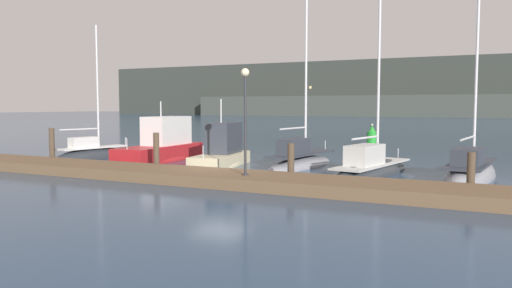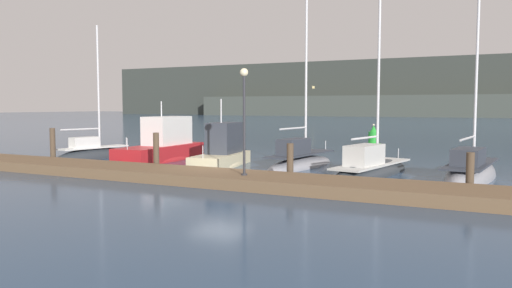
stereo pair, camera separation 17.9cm
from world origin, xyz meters
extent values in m
plane|color=navy|center=(0.00, 0.00, 0.00)|extent=(400.00, 400.00, 0.00)
cube|color=brown|center=(0.00, -1.71, 0.23)|extent=(29.09, 2.80, 0.45)
cylinder|color=#4C3D2D|center=(-10.28, -0.06, 0.98)|extent=(0.28, 0.28, 1.96)
cylinder|color=#4C3D2D|center=(-3.43, -0.06, 0.94)|extent=(0.28, 0.28, 1.88)
cylinder|color=#4C3D2D|center=(3.43, -0.06, 0.80)|extent=(0.28, 0.28, 1.60)
cylinder|color=#4C3D2D|center=(10.28, -0.06, 0.76)|extent=(0.28, 0.28, 1.51)
ellipsoid|color=#2D3338|center=(-10.57, 3.21, 0.00)|extent=(2.14, 5.30, 1.30)
cube|color=silver|center=(-10.57, 3.21, 0.67)|extent=(1.80, 4.46, 0.08)
cube|color=silver|center=(-10.69, 2.60, 1.01)|extent=(1.00, 1.76, 0.61)
cylinder|color=silver|center=(-10.49, 3.62, 4.29)|extent=(0.12, 0.12, 7.24)
cylinder|color=silver|center=(-10.74, 2.37, 1.79)|extent=(0.59, 2.51, 0.09)
cylinder|color=silver|center=(-10.10, 5.55, 0.92)|extent=(0.04, 0.04, 0.50)
ellipsoid|color=red|center=(-6.43, 4.23, 0.00)|extent=(2.53, 7.22, 1.14)
cube|color=red|center=(-6.43, 4.23, 0.44)|extent=(2.32, 6.50, 0.87)
cube|color=silver|center=(-6.46, 4.94, 1.70)|extent=(1.65, 3.20, 1.65)
cube|color=black|center=(-6.52, 6.37, 1.94)|extent=(1.35, 0.36, 0.73)
cylinder|color=silver|center=(-6.43, 4.37, 2.96)|extent=(0.07, 0.07, 0.88)
cylinder|color=silver|center=(-6.30, 1.24, 1.17)|extent=(0.04, 0.04, 0.60)
ellipsoid|color=beige|center=(-1.86, 3.28, 0.00)|extent=(2.52, 5.46, 1.07)
cube|color=beige|center=(-1.86, 3.28, 0.33)|extent=(2.30, 4.92, 0.65)
cube|color=#333842|center=(-1.93, 3.80, 1.46)|extent=(1.54, 2.46, 1.61)
cube|color=black|center=(-2.08, 4.85, 1.70)|extent=(1.12, 0.45, 0.71)
cylinder|color=silver|center=(-1.87, 3.39, 2.88)|extent=(0.07, 0.07, 1.23)
cylinder|color=silver|center=(-1.55, 1.09, 0.95)|extent=(0.04, 0.04, 0.60)
ellipsoid|color=gray|center=(2.06, 4.70, 0.00)|extent=(2.23, 6.55, 1.10)
cube|color=#333842|center=(2.06, 4.70, 0.70)|extent=(1.87, 5.50, 0.08)
cube|color=#333842|center=(1.97, 3.94, 1.13)|extent=(1.13, 2.14, 0.78)
cylinder|color=silver|center=(2.12, 5.21, 5.24)|extent=(0.12, 0.12, 9.09)
cylinder|color=silver|center=(1.97, 3.91, 2.03)|extent=(0.39, 2.62, 0.09)
cylinder|color=silver|center=(2.41, 7.64, 0.95)|extent=(0.04, 0.04, 0.50)
ellipsoid|color=#2D3338|center=(5.97, 3.59, 0.00)|extent=(2.97, 7.16, 1.32)
cube|color=silver|center=(5.97, 3.59, 0.49)|extent=(2.50, 6.02, 0.08)
cube|color=silver|center=(5.82, 2.77, 0.98)|extent=(1.42, 2.38, 0.90)
cylinder|color=silver|center=(6.07, 4.14, 4.91)|extent=(0.12, 0.12, 8.84)
cylinder|color=silver|center=(5.83, 2.83, 1.73)|extent=(0.58, 2.63, 0.09)
cylinder|color=silver|center=(6.56, 6.74, 0.74)|extent=(0.04, 0.04, 0.50)
ellipsoid|color=gray|center=(10.11, 4.28, 0.00)|extent=(2.54, 6.91, 1.66)
cube|color=#333842|center=(10.11, 4.28, 0.65)|extent=(2.13, 5.81, 0.08)
cube|color=#333842|center=(10.02, 3.47, 1.03)|extent=(1.31, 2.27, 0.68)
cylinder|color=silver|center=(10.17, 4.81, 5.24)|extent=(0.12, 0.12, 9.19)
cylinder|color=silver|center=(9.99, 3.27, 1.81)|extent=(0.44, 3.10, 0.09)
cylinder|color=silver|center=(10.45, 7.37, 0.90)|extent=(0.04, 0.04, 0.50)
cylinder|color=green|center=(2.07, 20.64, 0.08)|extent=(1.20, 1.20, 0.16)
cylinder|color=green|center=(2.07, 20.64, 0.62)|extent=(0.80, 0.80, 0.93)
cone|color=green|center=(2.07, 20.64, 1.34)|extent=(0.56, 0.56, 0.50)
sphere|color=#F9EAB7|center=(2.07, 20.64, 1.64)|extent=(0.16, 0.16, 0.16)
cylinder|color=#2D2D33|center=(2.30, -1.99, 0.48)|extent=(0.24, 0.24, 0.06)
cylinder|color=#2D2D33|center=(2.30, -1.99, 2.40)|extent=(0.10, 0.10, 3.78)
sphere|color=#F9EAB7|center=(2.30, -1.99, 4.43)|extent=(0.32, 0.32, 0.32)
cube|color=#333833|center=(0.00, 138.51, 8.54)|extent=(240.00, 16.00, 17.08)
cube|color=#3F463F|center=(-6.87, 128.51, 3.08)|extent=(144.00, 10.00, 6.16)
cube|color=#F4DB8C|center=(-42.48, 130.46, 8.96)|extent=(0.80, 0.10, 0.80)
cube|color=#F4DB8C|center=(-41.79, 130.46, 4.11)|extent=(0.80, 0.10, 0.80)
camera|label=1|loc=(11.08, -19.13, 3.15)|focal=35.00mm
camera|label=2|loc=(11.24, -19.05, 3.15)|focal=35.00mm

